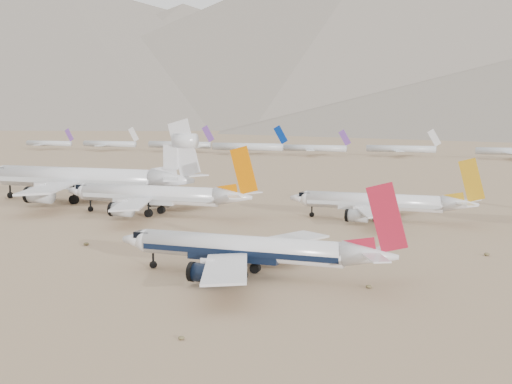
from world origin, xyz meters
The scene contains 7 objects.
ground centered at (0.00, 0.00, 0.00)m, with size 7000.00×7000.00×0.00m, color #7F664A.
main_airliner centered at (7.06, 2.04, 4.06)m, with size 41.88×40.90×14.78m.
row2_gold_tail centered at (13.60, 63.46, 4.08)m, with size 40.94×40.04×14.58m.
row2_orange_tail centered at (-37.05, 52.58, 4.71)m, with size 47.05×46.02×16.78m.
row2_white_trijet centered at (-66.33, 67.22, 6.54)m, with size 63.74×62.29×22.59m.
distant_storage_row centered at (-21.16, 293.58, 4.40)m, with size 505.77×55.62×14.73m.
desert_scrub centered at (13.39, -37.16, 0.29)m, with size 261.14×121.67×0.66m.
Camera 1 is at (44.80, -93.19, 23.97)m, focal length 50.00 mm.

